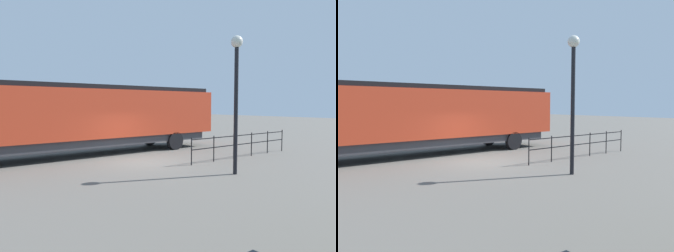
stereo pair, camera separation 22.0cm
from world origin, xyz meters
TOP-DOWN VIEW (x-y plane):
  - ground_plane at (0.00, 0.00)m, footprint 120.00×120.00m
  - locomotive at (-3.75, -0.94)m, footprint 3.06×16.82m
  - lamp_post at (4.53, 1.37)m, footprint 0.47×0.47m
  - platform_fence at (2.07, 4.96)m, footprint 0.05×7.43m

SIDE VIEW (x-z plane):
  - ground_plane at x=0.00m, z-range 0.00..0.00m
  - platform_fence at x=2.07m, z-range 0.17..1.44m
  - locomotive at x=-3.75m, z-range 0.26..4.10m
  - lamp_post at x=4.53m, z-range 1.00..6.47m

